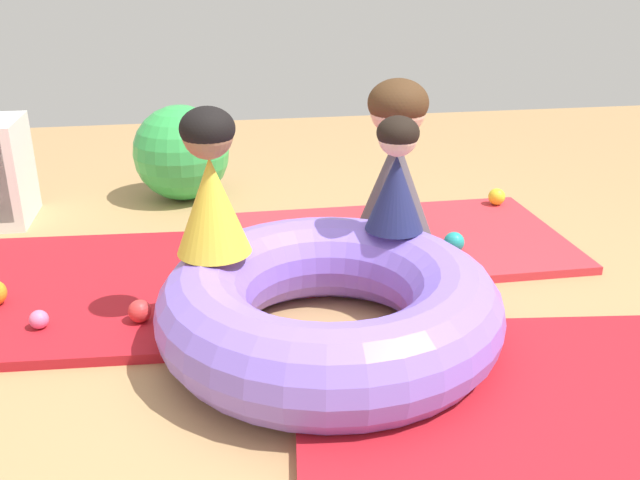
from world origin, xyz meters
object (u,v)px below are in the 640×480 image
inflatable_cushion (329,307)px  adult_seated (396,164)px  child_in_yellow (211,184)px  play_ball_yellow (497,197)px  play_ball_teal (454,242)px  play_ball_pink (39,319)px  child_in_navy (396,176)px  exercise_ball_large (181,153)px  play_ball_green (311,258)px  play_ball_red (140,311)px

inflatable_cushion → adult_seated: size_ratio=1.58×
child_in_yellow → adult_seated: child_in_yellow is taller
inflatable_cushion → child_in_yellow: bearing=154.4°
adult_seated → child_in_yellow: bearing=-105.2°
play_ball_yellow → play_ball_teal: bearing=-127.9°
play_ball_pink → play_ball_teal: bearing=13.6°
child_in_navy → play_ball_teal: bearing=-3.1°
play_ball_pink → exercise_ball_large: bearing=71.7°
child_in_yellow → play_ball_pink: size_ratio=7.42×
adult_seated → exercise_ball_large: size_ratio=1.42×
play_ball_pink → play_ball_yellow: play_ball_yellow is taller
play_ball_pink → play_ball_green: size_ratio=0.72×
child_in_navy → play_ball_yellow: (0.89, 1.01, -0.47)m
play_ball_yellow → play_ball_green: size_ratio=0.95×
inflatable_cushion → play_ball_red: size_ratio=14.03×
inflatable_cushion → play_ball_pink: (-1.07, 0.26, -0.09)m
child_in_navy → adult_seated: adult_seated is taller
adult_seated → exercise_ball_large: (-1.04, 0.93, -0.15)m
inflatable_cushion → exercise_ball_large: exercise_ball_large is taller
inflatable_cushion → exercise_ball_large: 1.93m
child_in_yellow → adult_seated: (0.89, 0.73, -0.18)m
exercise_ball_large → play_ball_pink: bearing=-108.3°
child_in_yellow → child_in_navy: bearing=-171.5°
play_ball_green → adult_seated: bearing=32.3°
play_ball_green → play_ball_yellow: bearing=30.1°
child_in_navy → play_ball_yellow: size_ratio=4.79×
child_in_navy → play_ball_green: 0.64m
child_in_yellow → play_ball_teal: (1.13, 0.51, -0.51)m
play_ball_teal → exercise_ball_large: size_ratio=0.18×
play_ball_red → exercise_ball_large: bearing=84.6°
play_ball_teal → child_in_navy: bearing=-136.4°
child_in_navy → play_ball_teal: 0.74m
play_ball_red → exercise_ball_large: (0.15, 1.60, 0.20)m
inflatable_cushion → play_ball_pink: bearing=166.3°
play_ball_red → play_ball_green: bearing=27.4°
play_ball_yellow → exercise_ball_large: 1.85m
play_ball_yellow → child_in_navy: bearing=-131.5°
inflatable_cushion → child_in_navy: bearing=43.6°
adult_seated → play_ball_yellow: 0.88m
child_in_yellow → inflatable_cushion: bearing=153.9°
inflatable_cushion → play_ball_green: 0.63m
inflatable_cushion → child_in_navy: child_in_navy is taller
child_in_navy → play_ball_pink: bearing=135.1°
play_ball_teal → exercise_ball_large: exercise_ball_large is taller
play_ball_teal → play_ball_pink: 1.86m
adult_seated → play_ball_yellow: adult_seated is taller
child_in_navy → play_ball_yellow: bearing=1.8°
child_in_navy → child_in_yellow: (-0.72, -0.11, 0.04)m
child_in_navy → play_ball_green: child_in_navy is taller
play_ball_teal → play_ball_red: 1.50m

